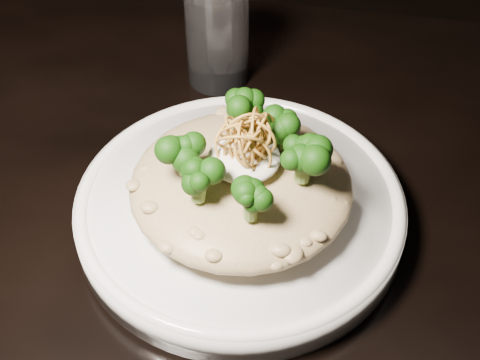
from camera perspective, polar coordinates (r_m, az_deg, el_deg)
name	(u,v)px	position (r m, az deg, el deg)	size (l,w,h in m)	color
table	(270,278)	(0.70, 2.55, -8.32)	(1.10, 0.80, 0.75)	black
plate	(240,210)	(0.62, 0.00, -2.55)	(0.30, 0.30, 0.03)	white
risotto	(241,185)	(0.59, 0.10, -0.40)	(0.20, 0.20, 0.04)	brown
broccoli	(237,143)	(0.56, -0.27, 3.19)	(0.15, 0.15, 0.06)	black
cheese	(244,158)	(0.57, 0.37, 1.92)	(0.06, 0.06, 0.02)	white
shallots	(246,130)	(0.55, 0.49, 4.28)	(0.06, 0.06, 0.04)	olive
drinking_glass	(217,33)	(0.77, -1.95, 12.45)	(0.07, 0.07, 0.12)	silver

